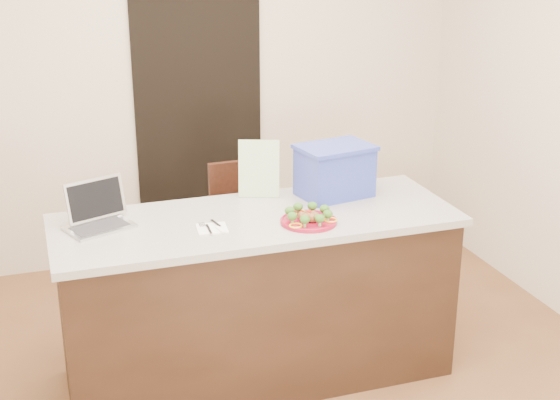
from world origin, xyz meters
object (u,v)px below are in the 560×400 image
object	(u,v)px
plate	(309,221)
yogurt_bottle	(309,218)
laptop	(98,214)
chair	(247,228)
napkin	(212,228)
blue_box	(335,170)
island	(257,297)

from	to	relation	value
plate	yogurt_bottle	bearing A→B (deg)	47.72
plate	yogurt_bottle	xyz separation A→B (m)	(0.00, 0.00, 0.02)
yogurt_bottle	laptop	size ratio (longest dim) A/B	0.18
yogurt_bottle	chair	xyz separation A→B (m)	(-0.06, 0.94, -0.41)
napkin	chair	size ratio (longest dim) A/B	0.15
blue_box	chair	distance (m)	0.86
island	napkin	distance (m)	0.53
island	blue_box	xyz separation A→B (m)	(0.50, 0.18, 0.60)
plate	island	bearing A→B (deg)	142.68
island	yogurt_bottle	bearing A→B (deg)	-36.33
napkin	laptop	bearing A→B (deg)	156.05
plate	chair	size ratio (longest dim) A/B	0.30
island	plate	xyz separation A→B (m)	(0.22, -0.17, 0.47)
yogurt_bottle	blue_box	distance (m)	0.45
plate	napkin	bearing A→B (deg)	171.15
napkin	laptop	world-z (taller)	laptop
yogurt_bottle	plate	bearing A→B (deg)	-132.28
yogurt_bottle	laptop	distance (m)	1.04
yogurt_bottle	chair	size ratio (longest dim) A/B	0.07
laptop	chair	xyz separation A→B (m)	(0.94, 0.63, -0.44)
yogurt_bottle	blue_box	size ratio (longest dim) A/B	0.15
island	laptop	distance (m)	0.94
laptop	island	bearing A→B (deg)	-31.37
napkin	blue_box	size ratio (longest dim) A/B	0.33
plate	laptop	xyz separation A→B (m)	(-1.00, 0.31, 0.05)
plate	blue_box	world-z (taller)	blue_box
island	plate	bearing A→B (deg)	-37.32
island	napkin	world-z (taller)	napkin
plate	napkin	size ratio (longest dim) A/B	1.94
yogurt_bottle	chair	world-z (taller)	yogurt_bottle
laptop	chair	distance (m)	1.22
chair	blue_box	bearing A→B (deg)	-63.54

